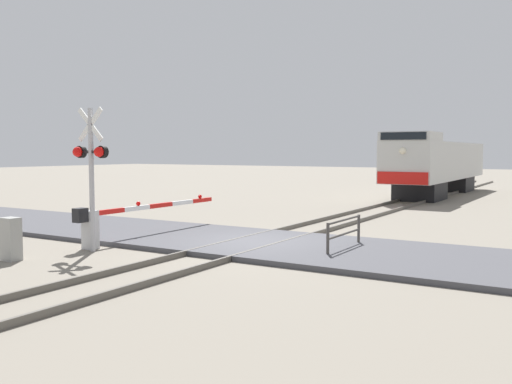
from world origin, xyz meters
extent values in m
plane|color=gray|center=(0.00, 0.00, 0.00)|extent=(160.00, 160.00, 0.00)
cube|color=#59544C|center=(-0.72, 0.00, 0.07)|extent=(0.08, 80.00, 0.15)
cube|color=#59544C|center=(0.72, 0.00, 0.07)|extent=(0.08, 80.00, 0.15)
cube|color=#47474C|center=(0.00, 0.00, 0.07)|extent=(36.00, 4.78, 0.14)
cube|color=black|center=(0.00, 18.24, 0.53)|extent=(2.38, 3.20, 1.05)
cube|color=black|center=(0.00, 26.78, 0.53)|extent=(2.38, 3.20, 1.05)
cube|color=silver|center=(0.00, 22.51, 2.19)|extent=(2.80, 15.53, 2.29)
cube|color=silver|center=(0.00, 16.15, 3.58)|extent=(2.74, 2.82, 0.48)
cube|color=black|center=(0.00, 14.71, 3.58)|extent=(2.38, 0.06, 0.39)
cube|color=red|center=(0.00, 14.70, 1.40)|extent=(2.66, 0.08, 0.64)
sphere|color=#F2EACC|center=(0.00, 14.69, 2.82)|extent=(0.36, 0.36, 0.36)
cylinder|color=#ADADB2|center=(-3.37, -3.15, 1.99)|extent=(0.14, 0.14, 3.97)
cube|color=white|center=(-3.37, -3.15, 3.52)|extent=(0.95, 0.04, 0.95)
cube|color=white|center=(-3.37, -3.15, 3.52)|extent=(0.95, 0.04, 0.95)
cube|color=black|center=(-3.37, -3.15, 2.77)|extent=(1.04, 0.08, 0.08)
sphere|color=red|center=(-3.79, -3.25, 2.77)|extent=(0.28, 0.28, 0.28)
sphere|color=red|center=(-2.95, -3.25, 2.77)|extent=(0.28, 0.28, 0.28)
cylinder|color=black|center=(-3.79, -3.13, 2.77)|extent=(0.34, 0.14, 0.34)
cylinder|color=black|center=(-2.95, -3.13, 2.77)|extent=(0.34, 0.14, 0.34)
cube|color=silver|center=(-3.73, -2.92, 0.55)|extent=(0.36, 0.36, 1.10)
cube|color=black|center=(-3.73, -3.27, 1.00)|extent=(0.28, 0.36, 0.40)
cube|color=red|center=(-3.73, -2.16, 1.00)|extent=(0.10, 1.13, 0.14)
cube|color=white|center=(-3.73, -1.03, 1.00)|extent=(0.10, 1.13, 0.14)
cube|color=red|center=(-3.73, 0.10, 1.00)|extent=(0.10, 1.13, 0.14)
cube|color=white|center=(-3.73, 1.23, 1.00)|extent=(0.10, 1.13, 0.14)
cube|color=red|center=(-3.73, 2.36, 1.00)|extent=(0.10, 1.13, 0.14)
sphere|color=red|center=(-3.73, -0.95, 1.14)|extent=(0.14, 0.14, 0.14)
sphere|color=red|center=(-3.73, 2.27, 1.14)|extent=(0.14, 0.14, 0.14)
cube|color=#999993|center=(-4.14, -5.17, 0.55)|extent=(0.45, 0.35, 1.10)
cylinder|color=#4C4742|center=(2.71, -0.83, 0.47)|extent=(0.08, 0.08, 0.95)
cylinder|color=#4C4742|center=(2.71, 1.38, 0.47)|extent=(0.08, 0.08, 0.95)
cylinder|color=#4C4742|center=(2.71, 0.27, 0.91)|extent=(0.06, 2.20, 0.06)
cylinder|color=#4C4742|center=(2.71, 0.27, 0.52)|extent=(0.06, 2.20, 0.06)
camera|label=1|loc=(8.53, -14.01, 2.78)|focal=39.28mm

